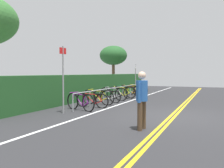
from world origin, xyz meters
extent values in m
cube|color=#2B2B2D|center=(0.00, 0.00, -0.03)|extent=(38.17, 12.97, 0.05)
cube|color=gold|center=(0.00, -0.08, 0.00)|extent=(34.35, 0.10, 0.00)
cube|color=gold|center=(0.00, 0.08, 0.00)|extent=(34.35, 0.10, 0.00)
cube|color=white|center=(0.00, 2.95, 0.00)|extent=(34.35, 0.12, 0.00)
cylinder|color=#9EA0A5|center=(-0.64, 3.87, 0.36)|extent=(0.05, 0.05, 0.72)
cylinder|color=#9EA0A5|center=(0.79, 3.87, 0.36)|extent=(0.05, 0.05, 0.72)
cylinder|color=#9EA0A5|center=(2.21, 3.87, 0.36)|extent=(0.05, 0.05, 0.72)
cylinder|color=#9EA0A5|center=(3.64, 3.87, 0.36)|extent=(0.05, 0.05, 0.72)
cylinder|color=#9EA0A5|center=(5.06, 3.87, 0.36)|extent=(0.05, 0.05, 0.72)
cylinder|color=#9EA0A5|center=(6.49, 3.87, 0.36)|extent=(0.05, 0.05, 0.72)
cylinder|color=#9EA0A5|center=(7.92, 3.87, 0.36)|extent=(0.05, 0.05, 0.72)
cylinder|color=#9EA0A5|center=(3.64, 3.87, 0.72)|extent=(8.55, 0.04, 0.04)
torus|color=black|center=(-0.03, 4.27, 0.35)|extent=(0.31, 0.73, 0.76)
torus|color=black|center=(-0.37, 3.32, 0.35)|extent=(0.31, 0.73, 0.76)
cylinder|color=purple|center=(-0.16, 3.91, 0.44)|extent=(0.23, 0.56, 0.52)
cylinder|color=purple|center=(-0.18, 3.85, 0.67)|extent=(0.27, 0.66, 0.07)
cylinder|color=purple|center=(-0.27, 3.59, 0.42)|extent=(0.09, 0.17, 0.46)
cylinder|color=purple|center=(-0.31, 3.48, 0.27)|extent=(0.16, 0.36, 0.19)
cylinder|color=purple|center=(-0.33, 3.42, 0.50)|extent=(0.12, 0.25, 0.32)
cylinder|color=purple|center=(-0.04, 4.22, 0.52)|extent=(0.08, 0.14, 0.34)
cube|color=black|center=(-0.29, 3.53, 0.68)|extent=(0.14, 0.22, 0.05)
cylinder|color=purple|center=(-0.06, 4.17, 0.73)|extent=(0.44, 0.18, 0.03)
torus|color=black|center=(0.80, 4.26, 0.32)|extent=(0.12, 0.69, 0.69)
torus|color=black|center=(0.70, 3.22, 0.32)|extent=(0.12, 0.69, 0.69)
cylinder|color=red|center=(0.77, 3.87, 0.40)|extent=(0.10, 0.60, 0.47)
cylinder|color=red|center=(0.76, 3.80, 0.60)|extent=(0.11, 0.72, 0.07)
cylinder|color=red|center=(0.73, 3.51, 0.38)|extent=(0.05, 0.17, 0.42)
cylinder|color=red|center=(0.72, 3.40, 0.25)|extent=(0.07, 0.38, 0.18)
cylinder|color=red|center=(0.71, 3.33, 0.45)|extent=(0.06, 0.26, 0.29)
cylinder|color=red|center=(0.80, 4.21, 0.47)|extent=(0.05, 0.14, 0.31)
cube|color=black|center=(0.72, 3.45, 0.62)|extent=(0.10, 0.21, 0.05)
cylinder|color=red|center=(0.79, 4.16, 0.67)|extent=(0.46, 0.07, 0.03)
torus|color=black|center=(1.75, 4.44, 0.36)|extent=(0.10, 0.77, 0.77)
torus|color=black|center=(1.69, 3.40, 0.36)|extent=(0.10, 0.77, 0.77)
cylinder|color=yellow|center=(1.73, 4.05, 0.44)|extent=(0.07, 0.60, 0.52)
cylinder|color=yellow|center=(1.72, 3.98, 0.67)|extent=(0.07, 0.71, 0.07)
cylinder|color=yellow|center=(1.71, 3.70, 0.43)|extent=(0.05, 0.17, 0.47)
cylinder|color=yellow|center=(1.70, 3.58, 0.28)|extent=(0.06, 0.38, 0.19)
cylinder|color=yellow|center=(1.70, 3.51, 0.51)|extent=(0.05, 0.26, 0.32)
cylinder|color=yellow|center=(1.74, 4.39, 0.52)|extent=(0.04, 0.14, 0.35)
cube|color=black|center=(1.70, 3.63, 0.69)|extent=(0.09, 0.20, 0.05)
cylinder|color=yellow|center=(1.74, 4.34, 0.74)|extent=(0.46, 0.05, 0.03)
torus|color=black|center=(2.77, 4.41, 0.31)|extent=(0.11, 0.67, 0.67)
torus|color=black|center=(2.69, 3.40, 0.31)|extent=(0.11, 0.67, 0.67)
cylinder|color=white|center=(2.74, 4.03, 0.38)|extent=(0.08, 0.58, 0.46)
cylinder|color=white|center=(2.74, 3.97, 0.58)|extent=(0.09, 0.69, 0.07)
cylinder|color=white|center=(2.71, 3.69, 0.37)|extent=(0.05, 0.17, 0.41)
cylinder|color=white|center=(2.70, 3.58, 0.24)|extent=(0.07, 0.37, 0.17)
cylinder|color=white|center=(2.70, 3.51, 0.44)|extent=(0.06, 0.25, 0.28)
cylinder|color=white|center=(2.77, 4.36, 0.45)|extent=(0.05, 0.14, 0.30)
cube|color=black|center=(2.71, 3.62, 0.60)|extent=(0.10, 0.21, 0.05)
cylinder|color=white|center=(2.76, 4.31, 0.65)|extent=(0.46, 0.07, 0.03)
torus|color=black|center=(3.69, 4.43, 0.36)|extent=(0.07, 0.77, 0.77)
torus|color=black|center=(3.70, 3.45, 0.36)|extent=(0.07, 0.77, 0.77)
cylinder|color=silver|center=(3.69, 4.06, 0.45)|extent=(0.05, 0.56, 0.53)
cylinder|color=silver|center=(3.69, 4.00, 0.68)|extent=(0.05, 0.66, 0.07)
cylinder|color=silver|center=(3.70, 3.73, 0.43)|extent=(0.04, 0.16, 0.47)
cylinder|color=silver|center=(3.70, 3.62, 0.28)|extent=(0.04, 0.36, 0.19)
cylinder|color=silver|center=(3.70, 3.56, 0.51)|extent=(0.04, 0.24, 0.32)
cylinder|color=silver|center=(3.69, 4.38, 0.53)|extent=(0.04, 0.13, 0.35)
cube|color=black|center=(3.70, 3.67, 0.69)|extent=(0.08, 0.20, 0.05)
cylinder|color=silver|center=(3.69, 4.33, 0.75)|extent=(0.46, 0.04, 0.03)
torus|color=black|center=(4.48, 4.30, 0.35)|extent=(0.27, 0.75, 0.77)
torus|color=black|center=(4.76, 3.33, 0.35)|extent=(0.27, 0.75, 0.77)
cylinder|color=yellow|center=(4.59, 3.94, 0.44)|extent=(0.20, 0.57, 0.52)
cylinder|color=yellow|center=(4.60, 3.87, 0.67)|extent=(0.23, 0.67, 0.07)
cylinder|color=yellow|center=(4.68, 3.61, 0.43)|extent=(0.08, 0.17, 0.47)
cylinder|color=yellow|center=(4.71, 3.50, 0.27)|extent=(0.14, 0.36, 0.19)
cylinder|color=yellow|center=(4.73, 3.44, 0.51)|extent=(0.11, 0.25, 0.32)
cylinder|color=yellow|center=(4.49, 4.25, 0.52)|extent=(0.07, 0.14, 0.35)
cube|color=black|center=(4.70, 3.55, 0.69)|extent=(0.13, 0.21, 0.05)
cylinder|color=yellow|center=(4.51, 4.20, 0.74)|extent=(0.45, 0.16, 0.03)
torus|color=black|center=(5.64, 4.42, 0.36)|extent=(0.23, 0.76, 0.77)
torus|color=black|center=(5.42, 3.47, 0.36)|extent=(0.23, 0.76, 0.77)
cylinder|color=#198C38|center=(5.56, 4.07, 0.45)|extent=(0.16, 0.56, 0.53)
cylinder|color=#198C38|center=(5.54, 4.00, 0.68)|extent=(0.19, 0.66, 0.07)
cylinder|color=#198C38|center=(5.48, 3.74, 0.43)|extent=(0.07, 0.17, 0.48)
cylinder|color=#198C38|center=(5.46, 3.64, 0.28)|extent=(0.12, 0.36, 0.19)
cylinder|color=#198C38|center=(5.44, 3.57, 0.51)|extent=(0.09, 0.25, 0.33)
cylinder|color=#198C38|center=(5.63, 4.38, 0.53)|extent=(0.07, 0.14, 0.35)
cube|color=black|center=(5.47, 3.68, 0.69)|extent=(0.12, 0.21, 0.05)
cylinder|color=#198C38|center=(5.62, 4.33, 0.75)|extent=(0.45, 0.13, 0.03)
torus|color=black|center=(6.46, 4.41, 0.35)|extent=(0.14, 0.76, 0.75)
torus|color=black|center=(6.58, 3.32, 0.35)|extent=(0.14, 0.76, 0.75)
cylinder|color=orange|center=(6.51, 4.00, 0.44)|extent=(0.10, 0.62, 0.52)
cylinder|color=orange|center=(6.51, 3.93, 0.66)|extent=(0.12, 0.74, 0.07)
cylinder|color=orange|center=(6.55, 3.63, 0.42)|extent=(0.06, 0.18, 0.46)
cylinder|color=orange|center=(6.56, 3.51, 0.27)|extent=(0.08, 0.40, 0.19)
cylinder|color=orange|center=(6.57, 3.44, 0.50)|extent=(0.07, 0.27, 0.32)
cylinder|color=orange|center=(6.47, 4.35, 0.51)|extent=(0.05, 0.15, 0.34)
cube|color=black|center=(6.56, 3.56, 0.68)|extent=(0.10, 0.21, 0.05)
cylinder|color=orange|center=(6.47, 4.30, 0.73)|extent=(0.46, 0.08, 0.03)
torus|color=black|center=(7.57, 4.23, 0.35)|extent=(0.21, 0.74, 0.75)
torus|color=black|center=(7.36, 3.22, 0.35)|extent=(0.21, 0.74, 0.75)
cylinder|color=yellow|center=(7.49, 3.85, 0.43)|extent=(0.15, 0.58, 0.51)
cylinder|color=yellow|center=(7.48, 3.79, 0.66)|extent=(0.18, 0.69, 0.07)
cylinder|color=yellow|center=(7.42, 3.51, 0.41)|extent=(0.07, 0.17, 0.46)
cylinder|color=yellow|center=(7.40, 3.40, 0.27)|extent=(0.11, 0.37, 0.19)
cylinder|color=yellow|center=(7.39, 3.34, 0.49)|extent=(0.09, 0.26, 0.32)
cylinder|color=yellow|center=(7.56, 4.18, 0.51)|extent=(0.06, 0.14, 0.34)
cube|color=black|center=(7.41, 3.45, 0.67)|extent=(0.12, 0.21, 0.05)
cylinder|color=yellow|center=(7.55, 4.13, 0.72)|extent=(0.46, 0.12, 0.03)
cylinder|color=#4C3826|center=(-2.37, 0.44, 0.40)|extent=(0.14, 0.14, 0.80)
cylinder|color=#4C3826|center=(-2.64, 0.47, 0.40)|extent=(0.14, 0.14, 0.80)
cylinder|color=#2659A5|center=(-2.51, 0.45, 1.08)|extent=(0.32, 0.32, 0.57)
sphere|color=beige|center=(-2.51, 0.45, 1.50)|extent=(0.22, 0.22, 0.22)
cylinder|color=#2659A5|center=(-2.31, 0.44, 1.05)|extent=(0.09, 0.09, 0.55)
cylinder|color=#2659A5|center=(-2.71, 0.47, 1.05)|extent=(0.09, 0.09, 0.55)
cylinder|color=gray|center=(-1.09, 4.01, 1.30)|extent=(0.06, 0.06, 2.60)
cube|color=red|center=(-1.09, 4.01, 2.42)|extent=(0.36, 0.06, 0.24)
cylinder|color=gray|center=(8.26, 4.07, 1.10)|extent=(0.06, 0.06, 2.20)
cube|color=white|center=(8.26, 4.07, 2.02)|extent=(0.36, 0.05, 0.24)
cube|color=#235626|center=(5.14, 5.71, 0.73)|extent=(17.55, 0.85, 1.46)
cylinder|color=brown|center=(12.42, 7.63, 1.20)|extent=(0.28, 0.28, 2.41)
ellipsoid|color=#235626|center=(12.42, 7.63, 3.23)|extent=(2.62, 2.62, 1.83)
camera|label=1|loc=(-8.89, -1.40, 1.58)|focal=38.63mm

